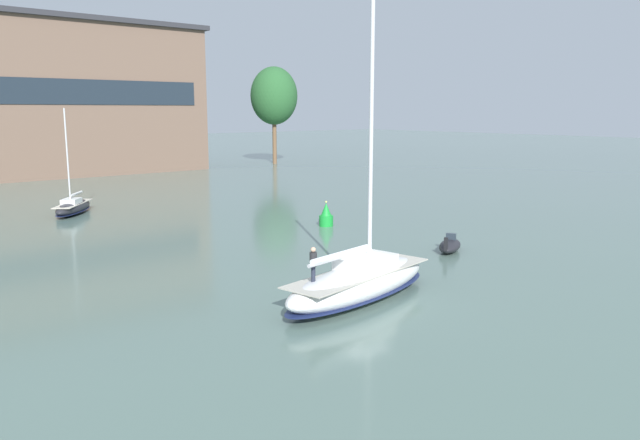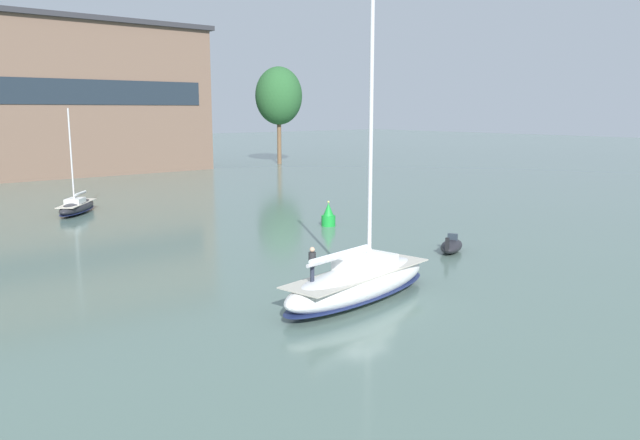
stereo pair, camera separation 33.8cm
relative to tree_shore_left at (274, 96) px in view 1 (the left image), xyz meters
The scene contains 7 objects.
ground_plane 81.18m from the tree_shore_left, 123.51° to the right, with size 400.00×400.00×0.00m, color slate.
waterfront_building 37.13m from the tree_shore_left, behind, with size 46.63×14.01×22.03m.
tree_shore_left is the anchor object (origin of this frame).
sailboat_main 81.02m from the tree_shore_left, 123.50° to the right, with size 10.81×4.63×14.38m.
sailboat_moored_near_marina 56.66m from the tree_shore_left, 145.70° to the right, with size 5.83×6.56×9.48m.
motor_tender 71.91m from the tree_shore_left, 117.08° to the right, with size 3.51×2.69×1.26m.
channel_buoy 61.25m from the tree_shore_left, 122.53° to the right, with size 1.14×1.14×2.06m.
Camera 1 is at (-20.89, -21.38, 9.31)m, focal length 35.00 mm.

